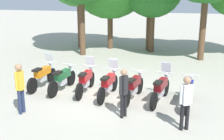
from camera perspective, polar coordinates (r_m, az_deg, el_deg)
name	(u,v)px	position (r m, az deg, el deg)	size (l,w,h in m)	color
ground_plane	(109,96)	(11.39, -0.58, -5.03)	(80.00, 80.00, 0.00)	#ADA899
motorcycle_0	(43,75)	(12.54, -13.41, -1.01)	(0.62, 2.19, 1.37)	black
motorcycle_1	(63,79)	(11.95, -9.63, -1.69)	(0.63, 2.19, 0.99)	black
motorcycle_2	(86,80)	(11.62, -5.15, -1.97)	(0.62, 2.19, 1.37)	black
motorcycle_3	(108,84)	(11.13, -0.70, -2.72)	(0.62, 2.19, 1.37)	black
motorcycle_4	(134,87)	(10.88, 4.27, -3.28)	(0.70, 2.18, 0.99)	black
motorcycle_5	(161,88)	(10.77, 9.47, -3.58)	(0.76, 2.16, 1.37)	black
motorcycle_6	(188,92)	(10.66, 14.70, -4.18)	(0.62, 2.19, 0.99)	black
person_0	(186,99)	(8.67, 14.23, -5.57)	(0.39, 0.29, 1.65)	black
person_1	(20,85)	(9.98, -17.55, -2.76)	(0.26, 0.41, 1.70)	#232D4C
person_2	(124,90)	(9.26, 2.30, -3.85)	(0.28, 0.40, 1.62)	black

